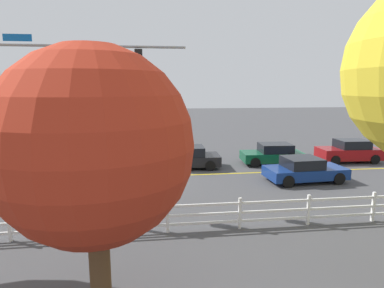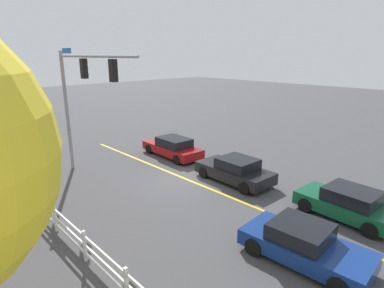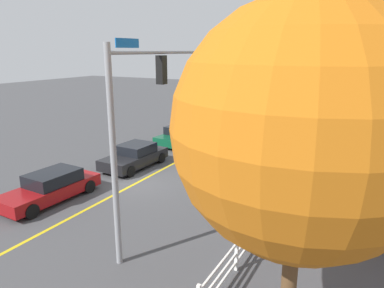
{
  "view_description": "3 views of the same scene",
  "coord_description": "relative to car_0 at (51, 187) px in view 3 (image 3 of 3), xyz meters",
  "views": [
    {
      "loc": [
        0.11,
        18.19,
        5.04
      ],
      "look_at": [
        -2.03,
        1.46,
        2.09
      ],
      "focal_mm": 30.41,
      "sensor_mm": 36.0,
      "label": 1
    },
    {
      "loc": [
        -12.25,
        11.21,
        6.8
      ],
      "look_at": [
        -0.94,
        0.5,
        2.37
      ],
      "focal_mm": 29.55,
      "sensor_mm": 36.0,
      "label": 2
    },
    {
      "loc": [
        14.17,
        10.9,
        6.79
      ],
      "look_at": [
        -2.52,
        1.89,
        1.75
      ],
      "focal_mm": 33.14,
      "sensor_mm": 36.0,
      "label": 3
    }
  ],
  "objects": [
    {
      "name": "ground_plane",
      "position": [
        -3.78,
        2.13,
        -0.66
      ],
      "size": [
        120.0,
        120.0,
        0.0
      ],
      "primitive_type": "plane",
      "color": "#444447"
    },
    {
      "name": "signal_assembly",
      "position": [
        0.29,
        6.02,
        4.38
      ],
      "size": [
        7.75,
        0.38,
        7.13
      ],
      "color": "gray",
      "rests_on": "ground_plane"
    },
    {
      "name": "tree_0",
      "position": [
        -16.6,
        12.52,
        3.19
      ],
      "size": [
        4.15,
        4.15,
        5.93
      ],
      "color": "brown",
      "rests_on": "ground_plane"
    },
    {
      "name": "white_rail_fence",
      "position": [
        -6.78,
        9.57,
        -0.06
      ],
      "size": [
        26.1,
        0.1,
        1.15
      ],
      "color": "white",
      "rests_on": "ground_plane"
    },
    {
      "name": "lane_center_stripe",
      "position": [
        -7.78,
        2.13,
        -0.65
      ],
      "size": [
        28.0,
        0.16,
        0.01
      ],
      "primitive_type": "cube",
      "color": "gold",
      "rests_on": "ground_plane"
    },
    {
      "name": "car_0",
      "position": [
        0.0,
        0.0,
        0.0
      ],
      "size": [
        4.76,
        2.01,
        1.35
      ],
      "rotation": [
        0.0,
        0.0,
        6.25
      ],
      "color": "maroon",
      "rests_on": "ground_plane"
    },
    {
      "name": "tree_2",
      "position": [
        3.78,
        11.77,
        4.71
      ],
      "size": [
        4.9,
        4.9,
        7.82
      ],
      "color": "brown",
      "rests_on": "ground_plane"
    },
    {
      "name": "car_4",
      "position": [
        -5.81,
        0.4,
        0.0
      ],
      "size": [
        4.42,
        2.13,
        1.38
      ],
      "rotation": [
        0.0,
        0.0,
        6.25
      ],
      "color": "black",
      "rests_on": "ground_plane"
    },
    {
      "name": "car_3",
      "position": [
        -17.08,
        0.11,
        0.08
      ],
      "size": [
        4.11,
        2.02,
        1.53
      ],
      "rotation": [
        0.0,
        0.0,
        6.24
      ],
      "color": "maroon",
      "rests_on": "ground_plane"
    },
    {
      "name": "car_2",
      "position": [
        -11.68,
        0.07,
        0.01
      ],
      "size": [
        4.1,
        2.14,
        1.37
      ],
      "rotation": [
        0.0,
        0.0,
        6.23
      ],
      "color": "#0C4C2D",
      "rests_on": "ground_plane"
    },
    {
      "name": "car_1",
      "position": [
        -11.86,
        4.18,
        -0.02
      ],
      "size": [
        4.31,
        2.21,
        1.32
      ],
      "rotation": [
        0.0,
        0.0,
        3.2
      ],
      "color": "navy",
      "rests_on": "ground_plane"
    }
  ]
}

